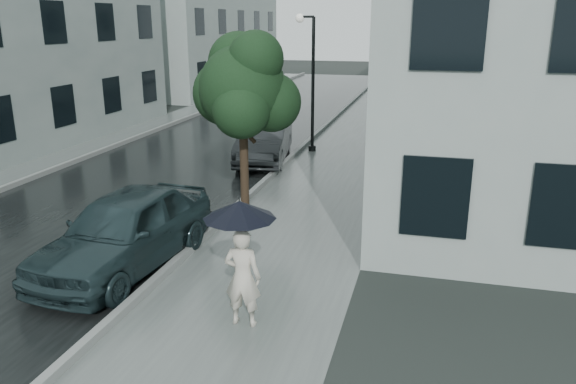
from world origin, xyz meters
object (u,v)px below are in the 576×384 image
(street_tree, at_px, (244,87))
(car_far, at_px, (264,141))
(pedestrian, at_px, (243,277))
(lamp_post, at_px, (309,74))
(car_near, at_px, (125,230))

(street_tree, bearing_deg, car_far, 101.21)
(pedestrian, height_order, car_far, pedestrian)
(pedestrian, bearing_deg, lamp_post, -83.01)
(pedestrian, bearing_deg, car_far, -75.79)
(car_near, bearing_deg, pedestrian, -22.05)
(car_near, distance_m, car_far, 8.99)
(street_tree, relative_size, lamp_post, 0.91)
(car_far, bearing_deg, street_tree, -87.79)
(lamp_post, bearing_deg, pedestrian, -66.96)
(street_tree, distance_m, lamp_post, 6.78)
(lamp_post, relative_size, car_far, 1.14)
(lamp_post, height_order, car_near, lamp_post)
(pedestrian, xyz_separation_m, lamp_post, (-1.76, 12.52, 2.00))
(lamp_post, bearing_deg, street_tree, -76.25)
(car_far, bearing_deg, pedestrian, -83.79)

